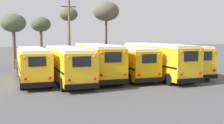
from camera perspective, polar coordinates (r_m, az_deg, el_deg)
ground_plane at (r=26.82m, az=-0.19°, el=-3.34°), size 160.00×160.00×0.00m
school_bus_0 at (r=25.50m, az=-15.83°, el=-0.32°), size 2.66×9.65×2.97m
school_bus_1 at (r=24.83m, az=-9.10°, el=-0.25°), size 2.89×10.84×3.04m
school_bus_2 at (r=25.93m, az=-3.02°, el=0.29°), size 2.65×9.78×3.25m
school_bus_3 at (r=27.14m, az=2.66°, el=0.22°), size 2.92×10.11×2.99m
school_bus_4 at (r=27.25m, az=9.18°, el=0.50°), size 3.08×10.61×3.27m
school_bus_5 at (r=29.74m, az=12.98°, el=0.67°), size 2.88×10.24×3.11m
utility_pole at (r=35.64m, az=-8.68°, el=6.05°), size 1.80×0.28×8.66m
bare_tree_0 at (r=35.97m, az=-19.40°, el=7.31°), size 2.97×2.97×6.68m
bare_tree_1 at (r=45.10m, az=-1.20°, el=10.20°), size 4.14×4.14×9.42m
bare_tree_2 at (r=40.86m, az=-14.27°, el=7.25°), size 2.77×2.77×6.66m
bare_tree_3 at (r=42.23m, az=-8.79°, el=9.31°), size 2.65×2.65×8.15m
fence_line at (r=33.60m, az=-4.00°, el=0.15°), size 22.41×0.06×1.42m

